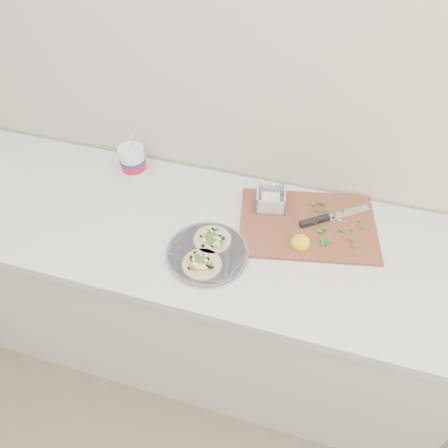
# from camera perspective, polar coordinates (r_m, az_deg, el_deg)

# --- Properties ---
(counter) EXTENTS (2.44, 0.66, 0.90)m
(counter) POSITION_cam_1_polar(r_m,az_deg,el_deg) (1.98, -7.94, -7.92)
(counter) COLOR silver
(counter) RESTS_ON ground
(taco_plate) EXTENTS (0.28, 0.28, 0.04)m
(taco_plate) POSITION_cam_1_polar(r_m,az_deg,el_deg) (1.48, -2.21, -3.60)
(taco_plate) COLOR #5C5D64
(taco_plate) RESTS_ON counter
(tub) EXTENTS (0.10, 0.10, 0.23)m
(tub) POSITION_cam_1_polar(r_m,az_deg,el_deg) (1.79, -11.82, 8.31)
(tub) COLOR white
(tub) RESTS_ON counter
(cutboard) EXTENTS (0.54, 0.43, 0.08)m
(cutboard) POSITION_cam_1_polar(r_m,az_deg,el_deg) (1.61, 10.57, 0.57)
(cutboard) COLOR brown
(cutboard) RESTS_ON counter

